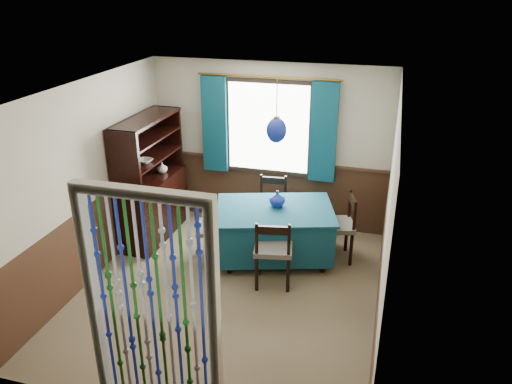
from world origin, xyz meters
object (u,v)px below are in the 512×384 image
(chair_near, at_px, (273,250))
(sideboard, at_px, (152,197))
(bowl_shelf, at_px, (145,161))
(chair_far, at_px, (272,205))
(dining_table, at_px, (275,230))
(pendant_lamp, at_px, (276,130))
(chair_left, at_px, (209,228))
(chair_right, at_px, (339,225))
(vase_table, at_px, (277,199))
(vase_sideboard, at_px, (162,167))

(chair_near, distance_m, sideboard, 2.19)
(chair_near, distance_m, bowl_shelf, 2.20)
(chair_far, height_order, sideboard, sideboard)
(dining_table, height_order, sideboard, sideboard)
(dining_table, height_order, chair_far, chair_far)
(chair_far, xyz_separation_m, pendant_lamp, (0.20, -0.66, 1.36))
(dining_table, distance_m, bowl_shelf, 2.02)
(dining_table, height_order, chair_left, chair_left)
(chair_far, height_order, chair_right, chair_right)
(dining_table, relative_size, sideboard, 0.99)
(chair_near, bearing_deg, chair_far, 93.75)
(chair_right, distance_m, vase_table, 0.91)
(chair_right, distance_m, vase_sideboard, 2.73)
(chair_far, relative_size, chair_left, 0.94)
(sideboard, xyz_separation_m, vase_sideboard, (0.06, 0.28, 0.37))
(chair_far, bearing_deg, chair_near, 98.89)
(dining_table, distance_m, pendant_lamp, 1.40)
(chair_right, relative_size, vase_sideboard, 5.38)
(sideboard, xyz_separation_m, bowl_shelf, (0.06, -0.22, 0.64))
(chair_right, bearing_deg, chair_near, 125.66)
(sideboard, height_order, vase_sideboard, sideboard)
(chair_left, xyz_separation_m, bowl_shelf, (-1.01, 0.26, 0.76))
(dining_table, distance_m, vase_table, 0.42)
(chair_far, xyz_separation_m, vase_table, (0.21, -0.57, 0.37))
(pendant_lamp, height_order, vase_sideboard, pendant_lamp)
(dining_table, distance_m, chair_right, 0.87)
(chair_near, xyz_separation_m, pendant_lamp, (-0.13, 0.64, 1.34))
(chair_far, bearing_deg, pendant_lamp, 101.56)
(chair_left, distance_m, vase_table, 0.99)
(sideboard, distance_m, bowl_shelf, 0.68)
(chair_right, bearing_deg, vase_table, 83.75)
(dining_table, distance_m, chair_far, 0.69)
(chair_far, height_order, bowl_shelf, bowl_shelf)
(chair_far, xyz_separation_m, chair_left, (-0.63, -0.97, 0.03))
(dining_table, bearing_deg, pendant_lamp, -106.81)
(chair_right, bearing_deg, pendant_lamp, 89.71)
(bowl_shelf, bearing_deg, pendant_lamp, 1.41)
(chair_far, relative_size, vase_sideboard, 5.09)
(sideboard, bearing_deg, chair_near, -20.90)
(chair_near, relative_size, bowl_shelf, 4.17)
(vase_table, bearing_deg, pendant_lamp, -94.00)
(chair_near, xyz_separation_m, vase_sideboard, (-1.97, 1.10, 0.50))
(sideboard, distance_m, vase_table, 1.92)
(dining_table, xyz_separation_m, chair_right, (0.84, 0.22, 0.07))
(chair_left, relative_size, sideboard, 0.52)
(dining_table, height_order, pendant_lamp, pendant_lamp)
(vase_table, bearing_deg, chair_right, 8.99)
(chair_left, relative_size, bowl_shelf, 4.20)
(chair_far, xyz_separation_m, chair_right, (1.04, -0.44, 0.03))
(chair_near, xyz_separation_m, bowl_shelf, (-1.97, 0.60, 0.77))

